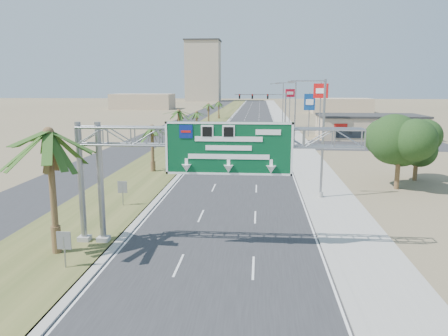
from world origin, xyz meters
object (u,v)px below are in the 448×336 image
Objects in this scene: store_building at (369,127)px; car_left_lane at (215,151)px; pole_sign_blue at (309,104)px; pole_sign_red_far at (290,96)px; signal_mast at (275,109)px; car_right_lane at (274,136)px; car_mid_lane at (242,138)px; pole_sign_red_near at (321,95)px; sign_gantry at (202,146)px; car_far at (241,127)px; palm_near at (48,133)px.

car_left_lane is at bearing -137.81° from store_building.
store_building is 11.53m from pole_sign_blue.
pole_sign_red_far reaches higher than car_left_lane.
signal_mast reaches higher than car_right_lane.
pole_sign_red_near is (12.94, 1.93, 7.14)m from car_mid_lane.
store_building is at bearing 43.71° from car_left_lane.
store_building is (23.06, 56.07, -4.06)m from sign_gantry.
sign_gantry reaches higher than car_far.
pole_sign_red_near reaches higher than store_building.
signal_mast is at bearing 119.54° from pole_sign_red_near.
signal_mast is at bearing -104.53° from pole_sign_red_far.
car_left_lane is at bearing -133.43° from pole_sign_red_near.
signal_mast is at bearing 160.46° from store_building.
signal_mast is 1.03× the size of pole_sign_red_near.
signal_mast is 30.84m from car_left_lane.
car_right_lane is 10.71m from pole_sign_red_near.
palm_near is 0.95× the size of pole_sign_red_far.
car_mid_lane is 31.34m from pole_sign_red_far.
pole_sign_red_far is (10.06, 76.81, 0.92)m from sign_gantry.
sign_gantry is at bearing -102.13° from pole_sign_blue.
sign_gantry is 2.06× the size of pole_sign_blue.
palm_near is 63.07m from pole_sign_blue.
car_mid_lane is (0.34, 47.67, -5.28)m from sign_gantry.
pole_sign_blue reaches higher than car_right_lane.
car_right_lane is 0.61× the size of pole_sign_blue.
sign_gantry is at bearing -95.74° from signal_mast.
signal_mast is 15.40m from pole_sign_red_far.
car_left_lane is 15.17m from car_mid_lane.
pole_sign_red_near reaches higher than signal_mast.
sign_gantry is at bearing -98.16° from car_right_lane.
palm_near is 0.84× the size of pole_sign_red_near.
palm_near is at bearing -98.93° from car_far.
pole_sign_blue is at bearing -35.20° from signal_mast.
palm_near reaches higher than car_left_lane.
pole_sign_red_near is (7.37, -2.86, 7.22)m from car_right_lane.
signal_mast is 2.15× the size of car_far.
car_left_lane is 21.44m from car_right_lane.
pole_sign_red_far is at bearing 30.86° from car_far.
car_left_lane is at bearing -121.09° from pole_sign_blue.
car_right_lane is (-0.32, -9.59, -4.16)m from signal_mast.
palm_near is 1.74× the size of car_far.
car_right_lane is at bearing -71.54° from car_far.
car_mid_lane is 16.55m from pole_sign_blue.
car_far is at bearing 88.68° from car_left_lane.
car_mid_lane is (-5.89, -14.38, -4.07)m from signal_mast.
pole_sign_blue reaches higher than car_left_lane.
pole_sign_red_far is (18.20, 78.74, 0.05)m from palm_near.
pole_sign_blue reaches higher than car_mid_lane.
car_mid_lane is 21.87m from car_far.
store_building reaches higher than car_far.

